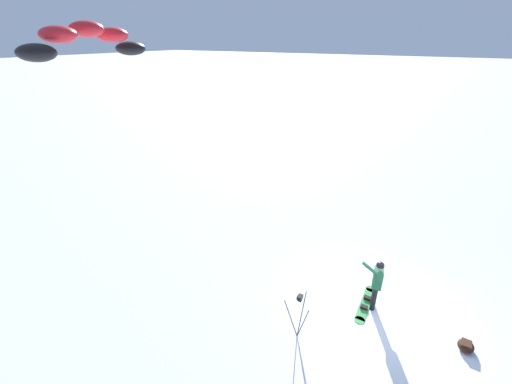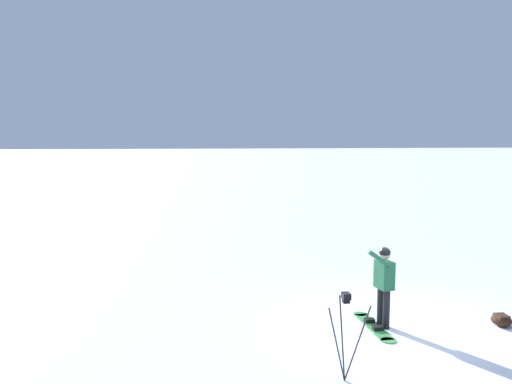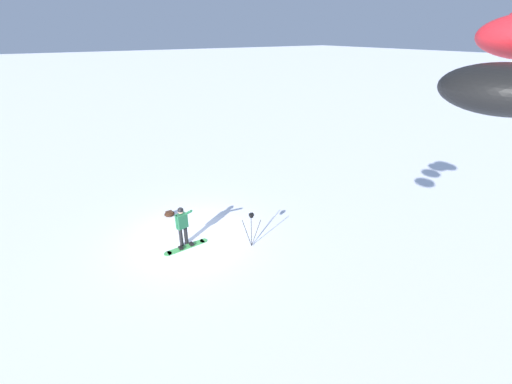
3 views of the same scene
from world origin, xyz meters
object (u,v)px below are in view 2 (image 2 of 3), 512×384
Objects in this scene: snowboard at (373,326)px; camera_tripod at (346,319)px; gear_bag_large at (501,320)px; snowboarder at (384,279)px.

camera_tripod is (-1.29, -2.16, 1.00)m from snowboard.
gear_bag_large is 0.32× the size of camera_tripod.
snowboarder is at bearing 55.47° from camera_tripod.
gear_bag_large reaches higher than snowboard.
snowboarder is at bearing -1.63° from snowboard.
gear_bag_large is at bearing -6.05° from snowboard.
snowboarder is 2.62m from camera_tripod.
snowboard is at bearing 178.37° from snowboarder.
camera_tripod is (-1.48, -2.16, 0.02)m from snowboarder.
snowboarder reaches higher than snowboard.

